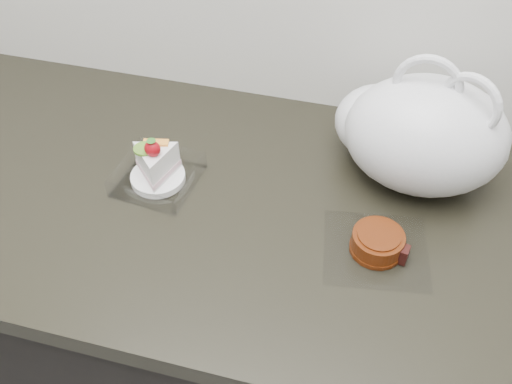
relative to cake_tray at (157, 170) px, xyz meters
name	(u,v)px	position (x,y,z in m)	size (l,w,h in m)	color
counter	(239,333)	(0.14, -0.01, -0.48)	(2.04, 0.64, 0.90)	black
cake_tray	(157,170)	(0.00, 0.00, 0.00)	(0.14, 0.14, 0.10)	white
mooncake_wrap	(378,244)	(0.40, -0.06, -0.01)	(0.19, 0.18, 0.04)	white
plastic_bag	(416,132)	(0.43, 0.13, 0.07)	(0.34, 0.29, 0.25)	white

